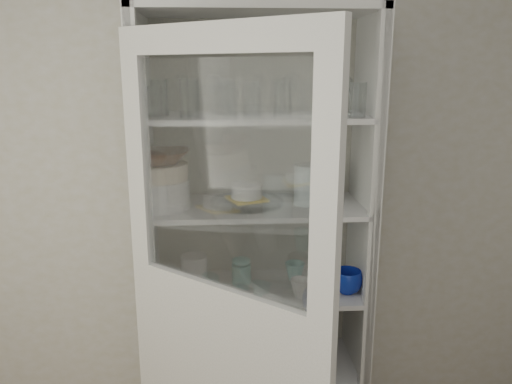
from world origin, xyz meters
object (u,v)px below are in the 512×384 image
(mug_white, at_px, (300,288))
(measuring_cups, at_px, (239,292))
(white_ramekin, at_px, (247,191))
(teal_jar, at_px, (242,272))
(goblet_1, at_px, (227,94))
(plate_stack_front, at_px, (162,194))
(grey_bowl_stack, at_px, (308,185))
(goblet_2, at_px, (291,91))
(white_canister, at_px, (194,270))
(cream_dish, at_px, (223,358))
(goblet_3, at_px, (345,92))
(glass_platter, at_px, (247,202))
(plate_stack_back, at_px, (167,192))
(pantry_cabinet, at_px, (255,265))
(mug_teal, at_px, (295,271))
(mug_blue, at_px, (347,282))
(goblet_0, at_px, (215,91))
(terracotta_bowl, at_px, (161,157))
(cupboard_door, at_px, (223,343))
(tin_box, at_px, (294,356))
(cream_bowl, at_px, (161,172))
(yellow_trivet, at_px, (247,199))

(mug_white, bearing_deg, measuring_cups, -162.88)
(white_ramekin, xyz_separation_m, teal_jar, (-0.02, 0.04, -0.40))
(goblet_1, distance_m, plate_stack_front, 0.52)
(grey_bowl_stack, distance_m, teal_jar, 0.53)
(goblet_2, distance_m, plate_stack_front, 0.72)
(mug_white, height_order, white_canister, white_canister)
(plate_stack_front, height_order, cream_dish, plate_stack_front)
(goblet_3, xyz_separation_m, glass_platter, (-0.45, -0.10, -0.48))
(glass_platter, bearing_deg, plate_stack_back, 161.48)
(plate_stack_back, xyz_separation_m, mug_white, (0.60, -0.25, -0.39))
(pantry_cabinet, distance_m, measuring_cups, 0.19)
(mug_teal, height_order, teal_jar, teal_jar)
(goblet_3, relative_size, mug_blue, 1.29)
(goblet_0, distance_m, grey_bowl_stack, 0.59)
(mug_blue, distance_m, white_canister, 0.71)
(goblet_0, height_order, white_ramekin, goblet_0)
(glass_platter, xyz_separation_m, mug_teal, (0.23, 0.06, -0.37))
(terracotta_bowl, bearing_deg, pantry_cabinet, 13.44)
(cupboard_door, distance_m, goblet_3, 1.21)
(white_ramekin, relative_size, white_canister, 0.96)
(mug_blue, xyz_separation_m, mug_teal, (-0.22, 0.16, -0.01))
(goblet_2, xyz_separation_m, plate_stack_back, (-0.57, 0.05, -0.47))
(grey_bowl_stack, bearing_deg, white_canister, 174.87)
(glass_platter, relative_size, white_ramekin, 2.37)
(plate_stack_front, bearing_deg, white_canister, 28.89)
(goblet_1, xyz_separation_m, tin_box, (0.31, -0.08, -1.25))
(cupboard_door, bearing_deg, goblet_3, 86.99)
(mug_blue, relative_size, mug_white, 1.50)
(white_canister, bearing_deg, mug_blue, -9.96)
(plate_stack_front, relative_size, cream_dish, 0.98)
(goblet_0, distance_m, goblet_3, 0.59)
(goblet_0, height_order, goblet_3, goblet_0)
(plate_stack_front, xyz_separation_m, cream_bowl, (0.00, 0.00, 0.10))
(grey_bowl_stack, bearing_deg, plate_stack_back, 167.40)
(glass_platter, relative_size, cream_dish, 1.36)
(goblet_3, height_order, cream_dish, goblet_3)
(goblet_0, distance_m, teal_jar, 0.85)
(cupboard_door, xyz_separation_m, goblet_3, (0.56, 0.62, 0.88))
(cream_bowl, distance_m, terracotta_bowl, 0.06)
(cream_bowl, height_order, white_canister, cream_bowl)
(terracotta_bowl, relative_size, yellow_trivet, 1.58)
(cupboard_door, height_order, mug_white, cupboard_door)
(mug_white, distance_m, white_canister, 0.50)
(yellow_trivet, xyz_separation_m, measuring_cups, (-0.04, -0.10, -0.40))
(goblet_1, bearing_deg, goblet_2, 0.57)
(goblet_3, relative_size, plate_stack_front, 0.73)
(mug_blue, height_order, measuring_cups, mug_blue)
(mug_teal, xyz_separation_m, mug_white, (0.00, -0.19, -0.00))
(white_ramekin, xyz_separation_m, mug_teal, (0.23, 0.06, -0.42))
(grey_bowl_stack, bearing_deg, plate_stack_front, -178.13)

